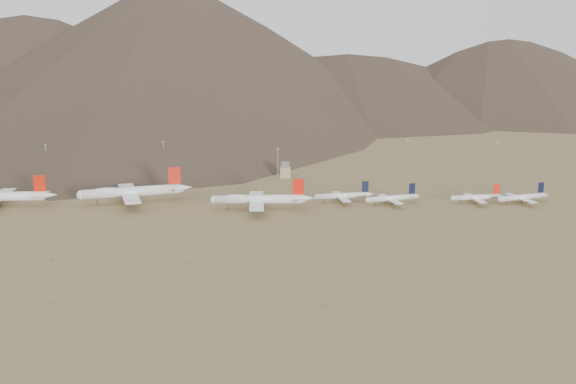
{
  "coord_description": "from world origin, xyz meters",
  "views": [
    {
      "loc": [
        26.46,
        -424.89,
        116.16
      ],
      "look_at": [
        31.12,
        30.0,
        9.49
      ],
      "focal_mm": 45.0,
      "sensor_mm": 36.0,
      "label": 1
    }
  ],
  "objects_px": {
    "widebody_centre": "(131,192)",
    "narrowbody_b": "(392,198)",
    "narrowbody_a": "(344,196)",
    "control_tower": "(285,171)",
    "widebody_east": "(259,199)"
  },
  "relations": [
    {
      "from": "widebody_east",
      "to": "control_tower",
      "type": "xyz_separation_m",
      "value": [
        17.64,
        98.54,
        -1.52
      ]
    },
    {
      "from": "widebody_east",
      "to": "control_tower",
      "type": "height_order",
      "value": "widebody_east"
    },
    {
      "from": "widebody_east",
      "to": "widebody_centre",
      "type": "bearing_deg",
      "value": 165.84
    },
    {
      "from": "widebody_centre",
      "to": "control_tower",
      "type": "xyz_separation_m",
      "value": [
        102.3,
        80.24,
        -2.44
      ]
    },
    {
      "from": "widebody_east",
      "to": "narrowbody_a",
      "type": "relative_size",
      "value": 1.62
    },
    {
      "from": "narrowbody_a",
      "to": "narrowbody_b",
      "type": "height_order",
      "value": "narrowbody_a"
    },
    {
      "from": "widebody_centre",
      "to": "narrowbody_a",
      "type": "distance_m",
      "value": 140.52
    },
    {
      "from": "widebody_centre",
      "to": "narrowbody_b",
      "type": "height_order",
      "value": "widebody_centre"
    },
    {
      "from": "widebody_centre",
      "to": "control_tower",
      "type": "height_order",
      "value": "widebody_centre"
    },
    {
      "from": "widebody_centre",
      "to": "narrowbody_b",
      "type": "bearing_deg",
      "value": -18.33
    },
    {
      "from": "widebody_centre",
      "to": "narrowbody_b",
      "type": "distance_m",
      "value": 172.13
    },
    {
      "from": "widebody_centre",
      "to": "control_tower",
      "type": "relative_size",
      "value": 6.13
    },
    {
      "from": "widebody_east",
      "to": "narrowbody_a",
      "type": "distance_m",
      "value": 59.03
    },
    {
      "from": "narrowbody_b",
      "to": "widebody_east",
      "type": "bearing_deg",
      "value": 170.31
    },
    {
      "from": "narrowbody_a",
      "to": "narrowbody_b",
      "type": "bearing_deg",
      "value": -21.59
    }
  ]
}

